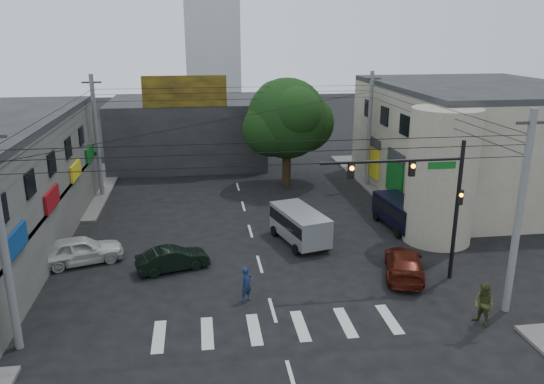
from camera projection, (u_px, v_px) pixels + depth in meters
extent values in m
plane|color=black|center=(264.00, 281.00, 26.97)|extent=(160.00, 160.00, 0.00)
cube|color=#514F4C|center=(8.00, 191.00, 41.57)|extent=(16.00, 16.00, 0.15)
cube|color=#514F4C|center=(442.00, 175.00, 46.40)|extent=(16.00, 16.00, 0.15)
cube|color=gray|center=(476.00, 142.00, 40.52)|extent=(14.00, 18.00, 8.00)
cylinder|color=gray|center=(441.00, 176.00, 31.06)|extent=(4.00, 4.00, 8.00)
cube|color=#232326|center=(188.00, 132.00, 50.17)|extent=(14.00, 10.00, 6.00)
cube|color=olive|center=(185.00, 91.00, 44.27)|extent=(7.00, 0.30, 2.60)
cylinder|color=black|center=(287.00, 159.00, 42.95)|extent=(0.70, 0.70, 4.40)
sphere|color=black|center=(287.00, 118.00, 41.99)|extent=(6.40, 6.40, 6.40)
cylinder|color=black|center=(456.00, 212.00, 26.24)|extent=(0.20, 0.20, 7.20)
cylinder|color=black|center=(392.00, 161.00, 24.98)|extent=(7.00, 0.14, 0.14)
cube|color=black|center=(412.00, 169.00, 25.23)|extent=(0.28, 0.22, 0.75)
cube|color=black|center=(351.00, 171.00, 24.83)|extent=(0.28, 0.22, 0.75)
sphere|color=orange|center=(413.00, 166.00, 25.06)|extent=(0.20, 0.20, 0.20)
sphere|color=orange|center=(352.00, 168.00, 24.65)|extent=(0.20, 0.20, 0.20)
cube|color=#0C5519|center=(442.00, 165.00, 25.40)|extent=(1.40, 0.06, 0.35)
cylinder|color=#59595B|center=(3.00, 241.00, 19.96)|extent=(0.32, 0.32, 9.20)
cylinder|color=#59595B|center=(519.00, 215.00, 22.77)|extent=(0.32, 0.32, 9.20)
cylinder|color=#59595B|center=(97.00, 137.00, 39.36)|extent=(0.32, 0.32, 9.20)
cylinder|color=#59595B|center=(369.00, 130.00, 42.18)|extent=(0.32, 0.32, 9.20)
imported|color=black|center=(173.00, 259.00, 28.02)|extent=(3.38, 4.51, 1.25)
imported|color=beige|center=(80.00, 250.00, 28.78)|extent=(4.29, 5.50, 1.54)
imported|color=#47120A|center=(404.00, 263.00, 27.36)|extent=(4.64, 5.75, 1.35)
imported|color=#132245|center=(246.00, 285.00, 24.68)|extent=(1.04, 1.03, 1.73)
imported|color=#383D1C|center=(484.00, 305.00, 22.67)|extent=(1.45, 1.39, 1.92)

